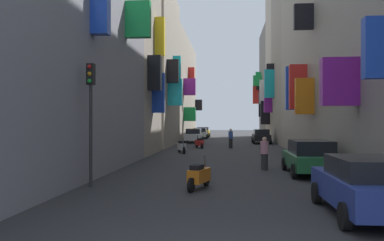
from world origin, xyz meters
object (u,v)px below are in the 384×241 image
at_px(parked_car_white, 194,135).
at_px(scooter_orange, 199,176).
at_px(parked_car_silver, 200,133).
at_px(parked_car_green, 310,157).
at_px(traffic_light_near_corner, 91,103).
at_px(parked_car_blue, 365,185).
at_px(parked_car_yellow, 203,132).
at_px(scooter_silver, 182,147).
at_px(scooter_red, 199,143).
at_px(pedestrian_crossing, 264,154).
at_px(pedestrian_near_left, 231,138).
at_px(parked_car_black, 261,136).

relative_size(parked_car_white, scooter_orange, 2.15).
bearing_deg(parked_car_silver, scooter_orange, -85.90).
bearing_deg(parked_car_green, scooter_orange, -137.17).
bearing_deg(parked_car_green, parked_car_silver, 101.89).
xyz_separation_m(parked_car_green, parked_car_white, (-7.34, 25.65, 0.00)).
relative_size(parked_car_white, traffic_light_near_corner, 0.94).
xyz_separation_m(parked_car_green, traffic_light_near_corner, (-8.37, -4.06, 2.18)).
bearing_deg(parked_car_silver, parked_car_blue, -80.49).
bearing_deg(parked_car_white, parked_car_blue, -77.94).
bearing_deg(parked_car_yellow, scooter_orange, -86.48).
bearing_deg(parked_car_green, scooter_silver, 121.91).
relative_size(scooter_orange, scooter_red, 1.07).
height_order(parked_car_blue, pedestrian_crossing, pedestrian_crossing).
bearing_deg(scooter_silver, parked_car_yellow, 90.64).
xyz_separation_m(parked_car_yellow, scooter_silver, (0.32, -28.93, -0.31)).
relative_size(scooter_orange, scooter_silver, 1.00).
xyz_separation_m(scooter_red, traffic_light_near_corner, (-2.34, -20.58, 2.50)).
height_order(parked_car_silver, pedestrian_near_left, pedestrian_near_left).
distance_m(parked_car_green, scooter_silver, 13.11).
relative_size(parked_car_yellow, scooter_orange, 2.35).
height_order(parked_car_yellow, parked_car_white, parked_car_white).
relative_size(scooter_red, traffic_light_near_corner, 0.41).
xyz_separation_m(parked_car_yellow, scooter_orange, (2.72, -44.25, -0.31)).
height_order(scooter_red, pedestrian_near_left, pedestrian_near_left).
distance_m(scooter_orange, traffic_light_near_corner, 4.59).
bearing_deg(scooter_orange, scooter_red, 94.17).
bearing_deg(pedestrian_near_left, pedestrian_crossing, -84.21).
distance_m(parked_car_yellow, scooter_silver, 28.93).
bearing_deg(scooter_orange, pedestrian_near_left, 86.82).
height_order(pedestrian_crossing, pedestrian_near_left, pedestrian_near_left).
height_order(parked_car_white, scooter_orange, parked_car_white).
xyz_separation_m(parked_car_yellow, pedestrian_near_left, (3.88, -23.42, 0.06)).
relative_size(parked_car_blue, parked_car_white, 1.04).
bearing_deg(pedestrian_near_left, parked_car_black, 67.32).
relative_size(parked_car_black, scooter_orange, 2.24).
bearing_deg(pedestrian_crossing, parked_car_green, -38.73).
height_order(scooter_red, pedestrian_crossing, pedestrian_crossing).
height_order(parked_car_silver, pedestrian_crossing, pedestrian_crossing).
relative_size(parked_car_green, parked_car_white, 1.09).
relative_size(parked_car_silver, scooter_orange, 2.17).
bearing_deg(scooter_red, parked_car_yellow, 92.95).
distance_m(pedestrian_near_left, traffic_light_near_corner, 21.40).
relative_size(parked_car_silver, parked_car_yellow, 0.92).
distance_m(parked_car_yellow, parked_car_black, 17.32).
bearing_deg(parked_car_black, traffic_light_near_corner, -106.12).
xyz_separation_m(parked_car_blue, parked_car_silver, (-7.12, 42.53, -0.02)).
xyz_separation_m(parked_car_yellow, parked_car_green, (7.25, -40.06, 0.01)).
relative_size(scooter_red, pedestrian_near_left, 1.06).
distance_m(parked_car_black, pedestrian_near_left, 8.23).
xyz_separation_m(parked_car_black, scooter_orange, (-4.33, -28.43, -0.31)).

